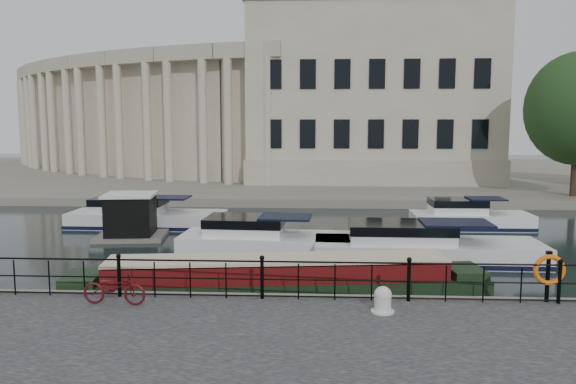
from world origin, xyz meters
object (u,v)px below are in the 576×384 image
Objects in this scene: bicycle at (114,288)px; harbour_hut at (131,218)px; life_ring_post at (549,271)px; narrowboat at (278,283)px; mooring_bollard at (383,300)px.

harbour_hut is (-3.30, 11.23, -0.05)m from bicycle.
life_ring_post is at bearing -41.92° from harbour_hut.
narrowboat is at bearing -51.74° from bicycle.
mooring_bollard is 4.30m from narrowboat.
narrowboat is (-7.46, 2.10, -1.06)m from life_ring_post.
life_ring_post is at bearing -82.39° from bicycle.
bicycle is 11.66m from life_ring_post.
mooring_bollard is at bearing -167.42° from life_ring_post.
life_ring_post is (11.63, 0.75, 0.43)m from bicycle.
harbour_hut is at bearing 144.93° from life_ring_post.
bicycle is 1.23× the size of life_ring_post.
harbour_hut is at bearing 132.10° from mooring_bollard.
harbour_hut is (-10.39, 11.50, 0.09)m from mooring_bollard.
life_ring_post is 0.41× the size of harbour_hut.
life_ring_post is (4.54, 1.01, 0.56)m from mooring_bollard.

